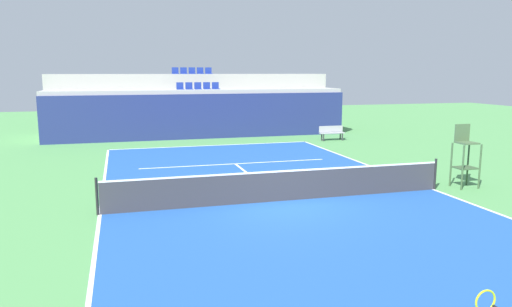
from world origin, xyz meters
The scene contains 15 objects.
ground_plane centered at (0.00, 0.00, 0.00)m, with size 80.00×80.00×0.00m, color #4C8C4C.
court_surface centered at (0.00, 0.00, 0.01)m, with size 11.00×24.00×0.01m, color #1E4C99.
baseline_far centered at (0.00, 11.95, 0.01)m, with size 11.00×0.10×0.00m, color white.
sideline_left centered at (-5.45, 0.00, 0.01)m, with size 0.10×24.00×0.00m, color white.
sideline_right centered at (5.45, 0.00, 0.01)m, with size 0.10×24.00×0.00m, color white.
service_line_far centered at (0.00, 6.40, 0.01)m, with size 8.26×0.10×0.00m, color white.
centre_service_line centered at (0.00, 3.20, 0.01)m, with size 0.10×6.40×0.00m, color white.
back_wall centered at (0.00, 14.92, 1.34)m, with size 18.27×0.30×2.69m, color navy.
stands_tier_lower centered at (0.00, 16.27, 1.46)m, with size 18.27×2.40×2.92m, color #9E9E99.
stands_tier_upper centered at (0.00, 18.67, 1.93)m, with size 18.27×2.40×3.86m, color #9E9E99.
seating_row_lower centered at (0.00, 16.37, 3.05)m, with size 2.67×0.44×0.44m.
seating_row_upper centered at (0.00, 18.77, 3.98)m, with size 2.67×0.44×0.44m.
tennis_net centered at (0.00, 0.00, 0.51)m, with size 11.08×0.08×1.07m.
umpire_chair centered at (6.70, 0.06, 1.19)m, with size 0.76×0.66×2.20m.
player_bench centered at (7.20, 12.10, 0.51)m, with size 1.50×0.40×0.85m.
Camera 1 is at (-4.77, -13.80, 3.98)m, focal length 33.78 mm.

